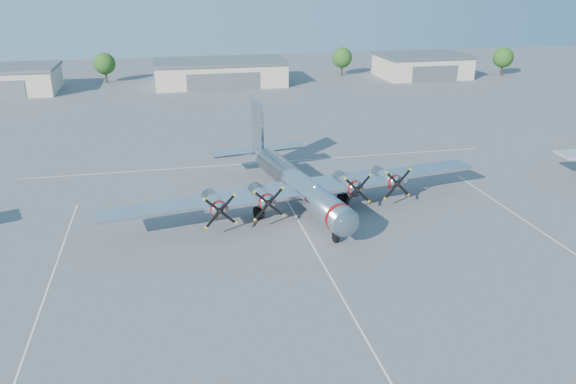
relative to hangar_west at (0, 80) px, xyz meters
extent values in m
plane|color=#57575A|center=(45.00, -81.96, -2.71)|extent=(260.00, 260.00, 0.00)
cube|color=silver|center=(23.00, -86.96, -2.71)|extent=(0.15, 40.00, 0.01)
cube|color=silver|center=(45.00, -86.96, -2.71)|extent=(0.15, 40.00, 0.01)
cube|color=silver|center=(67.00, -86.96, -2.71)|extent=(0.15, 40.00, 0.01)
cube|color=silver|center=(45.00, -56.96, -2.71)|extent=(60.00, 0.15, 0.01)
cube|color=#C0B399|center=(0.00, 0.04, -0.31)|extent=(22.00, 14.00, 4.80)
cube|color=#C0B399|center=(45.00, 0.04, -0.31)|extent=(28.00, 14.00, 4.80)
cube|color=slate|center=(45.00, 0.04, 2.39)|extent=(28.60, 14.60, 0.60)
cube|color=slate|center=(45.00, -7.01, -0.91)|extent=(15.40, 0.20, 3.60)
cube|color=#C0B399|center=(93.00, 0.04, -0.31)|extent=(20.00, 14.00, 4.80)
cube|color=slate|center=(93.00, 0.04, 2.39)|extent=(20.60, 14.60, 0.60)
cube|color=slate|center=(93.00, -7.01, -0.91)|extent=(11.00, 0.20, 3.60)
cylinder|color=#382619|center=(20.00, 8.04, -1.31)|extent=(0.50, 0.50, 2.80)
sphere|color=#1B4E16|center=(20.00, 8.04, 1.53)|extent=(4.80, 4.80, 4.80)
cylinder|color=#382619|center=(75.00, 6.04, -1.31)|extent=(0.50, 0.50, 2.80)
sphere|color=#1B4E16|center=(75.00, 6.04, 1.53)|extent=(4.80, 4.80, 4.80)
cylinder|color=#382619|center=(113.00, -1.96, -1.31)|extent=(0.50, 0.50, 2.80)
sphere|color=#1B4E16|center=(113.00, -1.96, 1.53)|extent=(4.80, 4.80, 4.80)
camera|label=1|loc=(33.24, -125.35, 20.02)|focal=35.00mm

